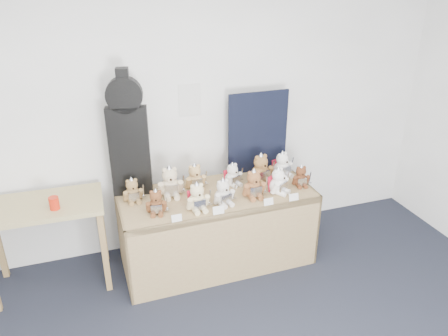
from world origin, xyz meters
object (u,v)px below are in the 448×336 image
object	(u,v)px
display_table	(219,212)
teddy_back_far_left	(133,191)
teddy_front_far_left	(156,203)
teddy_front_end	(301,177)
teddy_back_right	(261,169)
teddy_back_end	(282,165)
teddy_front_left	(197,198)
teddy_back_centre_left	(195,178)
red_cup	(54,203)
teddy_front_centre	(223,193)
side_table	(44,217)
guitar_case	(128,136)
teddy_front_far_right	(278,182)
teddy_back_centre_right	(233,175)
teddy_back_left	(170,183)
teddy_front_right	(254,185)

from	to	relation	value
display_table	teddy_back_far_left	bearing A→B (deg)	166.19
teddy_front_far_left	teddy_front_end	xyz separation A→B (m)	(1.38, 0.06, -0.01)
teddy_back_right	teddy_back_end	distance (m)	0.25
teddy_front_left	teddy_back_centre_left	bearing A→B (deg)	73.02
red_cup	teddy_front_centre	xyz separation A→B (m)	(1.38, -0.22, -0.03)
side_table	teddy_front_left	bearing A→B (deg)	-14.87
red_cup	teddy_back_centre_left	bearing A→B (deg)	6.44
side_table	guitar_case	world-z (taller)	guitar_case
teddy_front_far_right	teddy_back_centre_right	world-z (taller)	teddy_front_far_right
teddy_front_end	teddy_back_left	size ratio (longest dim) A/B	0.71
teddy_front_left	teddy_back_far_left	bearing A→B (deg)	142.61
red_cup	teddy_back_centre_right	xyz separation A→B (m)	(1.58, 0.10, -0.04)
display_table	side_table	size ratio (longest dim) A/B	1.78
red_cup	teddy_front_right	world-z (taller)	teddy_front_right
red_cup	teddy_front_far_right	size ratio (longest dim) A/B	0.39
red_cup	teddy_front_left	world-z (taller)	teddy_front_left
side_table	teddy_back_right	distance (m)	1.97
teddy_front_right	teddy_back_far_left	xyz separation A→B (m)	(-1.04, 0.26, -0.02)
teddy_back_end	teddy_front_left	bearing A→B (deg)	-178.29
teddy_front_far_right	teddy_back_centre_right	size ratio (longest dim) A/B	1.12
teddy_back_centre_left	teddy_back_centre_right	world-z (taller)	teddy_back_centre_left
red_cup	guitar_case	bearing A→B (deg)	19.12
teddy_back_left	teddy_back_centre_right	xyz separation A→B (m)	(0.60, 0.03, -0.03)
teddy_front_left	teddy_back_centre_right	xyz separation A→B (m)	(0.44, 0.34, -0.01)
teddy_front_centre	teddy_back_right	distance (m)	0.56
side_table	teddy_front_right	world-z (taller)	teddy_front_right
teddy_back_end	guitar_case	bearing A→B (deg)	156.58
teddy_front_far_left	teddy_back_left	size ratio (longest dim) A/B	0.76
teddy_front_end	teddy_back_centre_left	xyz separation A→B (m)	(-0.95, 0.26, 0.02)
side_table	teddy_front_far_right	bearing A→B (deg)	-7.12
teddy_back_left	teddy_back_far_left	bearing A→B (deg)	-177.38
red_cup	teddy_front_end	xyz separation A→B (m)	(2.17, -0.13, -0.05)
teddy_front_end	teddy_back_right	world-z (taller)	teddy_back_right
teddy_back_end	display_table	bearing A→B (deg)	177.76
teddy_front_left	teddy_front_centre	world-z (taller)	teddy_front_left
teddy_front_end	teddy_front_far_right	bearing A→B (deg)	-158.40
teddy_front_centre	teddy_front_far_right	xyz separation A→B (m)	(0.54, 0.04, 0.00)
teddy_back_far_left	display_table	bearing A→B (deg)	-17.66
teddy_front_centre	teddy_front_right	bearing A→B (deg)	-3.84
teddy_back_left	teddy_back_far_left	distance (m)	0.34
guitar_case	teddy_front_far_right	bearing A→B (deg)	-6.94
display_table	teddy_front_left	distance (m)	0.39
teddy_back_right	teddy_back_centre_right	bearing A→B (deg)	164.98
teddy_front_right	teddy_front_far_left	bearing A→B (deg)	-176.85
red_cup	teddy_back_centre_right	world-z (taller)	teddy_back_centre_right
teddy_back_centre_right	teddy_back_right	size ratio (longest dim) A/B	0.77
teddy_front_end	teddy_back_end	size ratio (longest dim) A/B	0.80
teddy_back_left	teddy_back_centre_left	xyz separation A→B (m)	(0.25, 0.07, -0.02)
teddy_back_right	red_cup	bearing A→B (deg)	172.21
teddy_front_far_right	teddy_back_far_left	distance (m)	1.30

